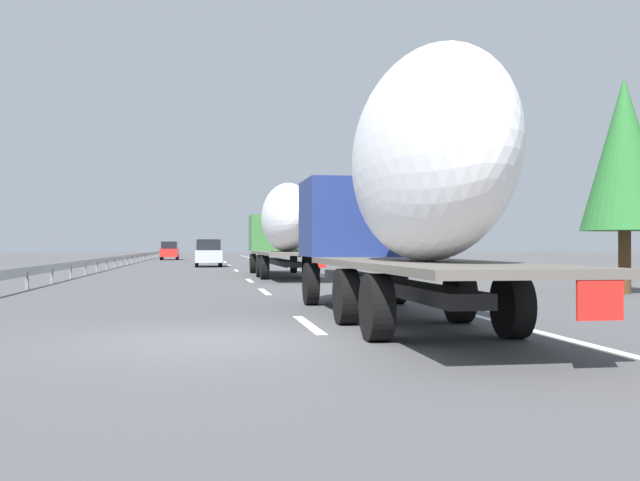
% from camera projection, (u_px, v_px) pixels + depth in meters
% --- Properties ---
extents(ground_plane, '(260.00, 260.00, 0.00)m').
position_uv_depth(ground_plane, '(205.00, 267.00, 50.75)').
color(ground_plane, '#4C4C4F').
extents(lane_stripe_0, '(3.20, 0.20, 0.01)m').
position_uv_depth(lane_stripe_0, '(308.00, 324.00, 13.52)').
color(lane_stripe_0, white).
rests_on(lane_stripe_0, ground_plane).
extents(lane_stripe_1, '(3.20, 0.20, 0.01)m').
position_uv_depth(lane_stripe_1, '(264.00, 292.00, 23.22)').
color(lane_stripe_1, white).
rests_on(lane_stripe_1, ground_plane).
extents(lane_stripe_2, '(3.20, 0.20, 0.01)m').
position_uv_depth(lane_stripe_2, '(250.00, 280.00, 30.65)').
color(lane_stripe_2, white).
rests_on(lane_stripe_2, ground_plane).
extents(lane_stripe_3, '(3.20, 0.20, 0.01)m').
position_uv_depth(lane_stripe_3, '(236.00, 270.00, 43.08)').
color(lane_stripe_3, white).
rests_on(lane_stripe_3, ground_plane).
extents(lane_stripe_4, '(3.20, 0.20, 0.01)m').
position_uv_depth(lane_stripe_4, '(229.00, 265.00, 54.57)').
color(lane_stripe_4, white).
rests_on(lane_stripe_4, ground_plane).
extents(lane_stripe_5, '(3.20, 0.20, 0.01)m').
position_uv_depth(lane_stripe_5, '(224.00, 262.00, 67.48)').
color(lane_stripe_5, white).
rests_on(lane_stripe_5, ground_plane).
extents(lane_stripe_6, '(3.20, 0.20, 0.01)m').
position_uv_depth(lane_stripe_6, '(225.00, 262.00, 64.26)').
color(lane_stripe_6, white).
rests_on(lane_stripe_6, ground_plane).
extents(edge_line_right, '(110.00, 0.20, 0.01)m').
position_uv_depth(edge_line_right, '(277.00, 265.00, 56.56)').
color(edge_line_right, white).
rests_on(edge_line_right, ground_plane).
extents(truck_lead, '(14.07, 2.55, 4.29)m').
position_uv_depth(truck_lead, '(284.00, 225.00, 34.19)').
color(truck_lead, '#387038').
rests_on(truck_lead, ground_plane).
extents(truck_trailing, '(12.64, 2.55, 4.77)m').
position_uv_depth(truck_trailing, '(406.00, 183.00, 13.53)').
color(truck_trailing, navy).
rests_on(truck_trailing, ground_plane).
extents(car_silver_hatch, '(4.75, 1.85, 1.91)m').
position_uv_depth(car_silver_hatch, '(209.00, 253.00, 51.06)').
color(car_silver_hatch, '#ADB2B7').
rests_on(car_silver_hatch, ground_plane).
extents(car_red_compact, '(4.65, 1.82, 1.91)m').
position_uv_depth(car_red_compact, '(170.00, 251.00, 76.14)').
color(car_red_compact, red).
rests_on(car_red_compact, ground_plane).
extents(car_white_van, '(4.30, 1.89, 1.85)m').
position_uv_depth(car_white_van, '(207.00, 250.00, 87.80)').
color(car_white_van, white).
rests_on(car_white_van, ground_plane).
extents(car_blue_sedan, '(4.09, 1.90, 1.81)m').
position_uv_depth(car_blue_sedan, '(206.00, 252.00, 67.91)').
color(car_blue_sedan, '#28479E').
rests_on(car_blue_sedan, ground_plane).
extents(road_sign, '(0.10, 0.90, 3.28)m').
position_uv_depth(road_sign, '(296.00, 235.00, 54.18)').
color(road_sign, gray).
rests_on(road_sign, ground_plane).
extents(tree_0, '(2.60, 2.60, 5.71)m').
position_uv_depth(tree_0, '(322.00, 227.00, 84.29)').
color(tree_0, '#472D19').
rests_on(tree_0, ground_plane).
extents(tree_1, '(3.15, 3.15, 7.93)m').
position_uv_depth(tree_1, '(446.00, 183.00, 40.36)').
color(tree_1, '#472D19').
rests_on(tree_1, ground_plane).
extents(tree_2, '(3.88, 3.88, 5.97)m').
position_uv_depth(tree_2, '(375.00, 209.00, 47.58)').
color(tree_2, '#472D19').
rests_on(tree_2, ground_plane).
extents(tree_3, '(3.33, 3.33, 6.71)m').
position_uv_depth(tree_3, '(301.00, 224.00, 93.29)').
color(tree_3, '#472D19').
rests_on(tree_3, ground_plane).
extents(tree_4, '(3.32, 3.32, 6.59)m').
position_uv_depth(tree_4, '(300.00, 226.00, 94.62)').
color(tree_4, '#472D19').
rests_on(tree_4, ground_plane).
extents(tree_5, '(2.63, 2.63, 6.64)m').
position_uv_depth(tree_5, '(624.00, 154.00, 22.20)').
color(tree_5, '#472D19').
rests_on(tree_5, ground_plane).
extents(guardrail_median, '(94.00, 0.10, 0.76)m').
position_uv_depth(guardrail_median, '(121.00, 258.00, 52.77)').
color(guardrail_median, '#9EA0A5').
rests_on(guardrail_median, ground_plane).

